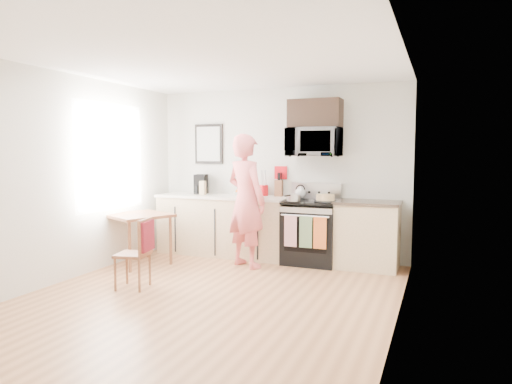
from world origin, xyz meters
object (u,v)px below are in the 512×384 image
at_px(microwave, 314,142).
at_px(cake, 325,198).
at_px(range, 311,233).
at_px(chair, 142,244).
at_px(person, 246,201).
at_px(dining_table, 139,220).

relative_size(microwave, cake, 2.45).
distance_m(range, chair, 2.49).
distance_m(range, person, 1.08).
relative_size(dining_table, chair, 1.07).
bearing_deg(cake, microwave, 134.18).
xyz_separation_m(microwave, cake, (0.23, -0.24, -0.79)).
distance_m(range, microwave, 1.33).
xyz_separation_m(chair, cake, (1.76, 1.84, 0.44)).
bearing_deg(dining_table, cake, 18.94).
xyz_separation_m(range, cake, (0.23, -0.14, 0.54)).
xyz_separation_m(dining_table, cake, (2.51, 0.86, 0.33)).
xyz_separation_m(range, chair, (-1.52, -1.97, 0.10)).
height_order(person, chair, person).
height_order(person, cake, person).
distance_m(person, dining_table, 1.58).
relative_size(microwave, chair, 0.91).
distance_m(microwave, chair, 2.85).
height_order(range, cake, range).
bearing_deg(chair, cake, 34.14).
bearing_deg(microwave, range, -89.94).
relative_size(range, dining_table, 1.30).
height_order(microwave, dining_table, microwave).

